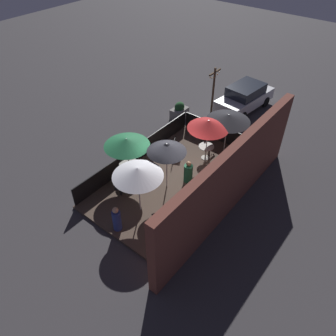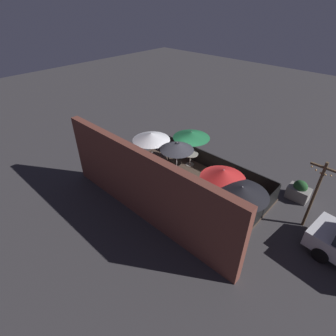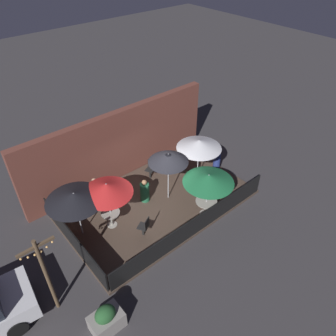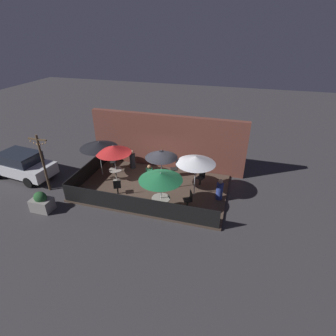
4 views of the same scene
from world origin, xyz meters
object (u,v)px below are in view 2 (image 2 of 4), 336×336
Objects in this scene: patio_umbrella_0 at (191,135)px; patio_chair_3 at (167,154)px; patio_chair_2 at (222,182)px; patron_2 at (137,153)px; patio_umbrella_3 at (151,136)px; patio_chair_0 at (218,226)px; patron_1 at (191,216)px; patron_0 at (183,186)px; patio_umbrella_4 at (242,191)px; planter_box at (299,191)px; patio_chair_1 at (135,169)px; patio_umbrella_2 at (177,146)px; dining_table_0 at (190,156)px; light_post at (315,192)px; patio_umbrella_1 at (223,174)px; dining_table_1 at (220,199)px; patio_chair_4 at (149,186)px.

patio_umbrella_0 reaches higher than patio_chair_3.
patron_2 is at bearing -106.89° from patio_chair_2.
patio_umbrella_3 reaches higher than patio_chair_0.
patron_2 is (5.74, -1.97, -0.01)m from patron_1.
patron_0 is at bearing -163.10° from patron_1.
patio_umbrella_4 is 2.08× the size of planter_box.
patio_umbrella_0 is 3.17m from patio_chair_2.
patio_chair_0 is at bearing 141.26° from patio_umbrella_0.
patio_umbrella_2 is at bearing -33.66° from patio_chair_1.
patio_chair_3 reaches higher than dining_table_0.
patio_umbrella_1 is at bearing 28.88° from light_post.
patio_umbrella_3 is at bearing 154.03° from patron_2.
patio_umbrella_3 is 2.02× the size of patron_0.
patio_umbrella_0 is 3.67m from patio_chair_1.
patio_umbrella_3 is at bearing -2.51° from dining_table_1.
patio_umbrella_2 reaches higher than patio_umbrella_4.
patron_1 is at bearing 129.11° from patio_umbrella_0.
patio_umbrella_1 is at bearing -19.41° from patio_umbrella_4.
dining_table_0 is 1.40m from patio_chair_3.
dining_table_0 is 0.27× the size of light_post.
patio_chair_2 is 5.46m from patron_2.
patio_umbrella_1 is 2.48× the size of dining_table_0.
patio_umbrella_2 is 3.33m from dining_table_1.
patio_umbrella_4 is 2.41× the size of patio_chair_0.
patio_umbrella_2 reaches higher than patio_chair_1.
patio_umbrella_3 is 2.52× the size of patio_chair_0.
patio_chair_4 is 2.89m from patron_1.
patio_umbrella_3 is 3.02× the size of dining_table_1.
patio_umbrella_2 reaches higher than patio_chair_0.
patron_2 is at bearing -165.29° from patio_chair_3.
patio_chair_4 reaches higher than patio_chair_0.
patio_umbrella_4 is 1.87m from dining_table_1.
patio_umbrella_2 is 3.16× the size of dining_table_1.
patio_umbrella_1 reaches higher than patio_chair_4.
patron_0 is (-1.45, 2.39, -0.11)m from dining_table_0.
patron_2 reaches higher than patio_chair_0.
patio_umbrella_1 is at bearing -167.05° from patron_0.
patron_2 is at bearing -4.96° from patio_umbrella_4.
patio_umbrella_3 is at bearing -146.23° from patron_1.
dining_table_0 reaches higher than dining_table_1.
light_post is (-3.30, -1.82, 1.19)m from dining_table_1.
patio_chair_1 is 1.67m from patron_2.
patio_chair_4 is at bearing -89.73° from patio_chair_3.
patron_1 reaches higher than patron_2.
patio_chair_1 is 1.76m from patio_chair_4.
patio_umbrella_2 is 0.73× the size of light_post.
light_post is (-0.90, 1.67, 1.43)m from planter_box.
patio_umbrella_1 reaches higher than patio_umbrella_0.
patio_chair_0 is 0.80× the size of patron_0.
patio_chair_3 is (4.67, -1.44, -1.51)m from patio_umbrella_1.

